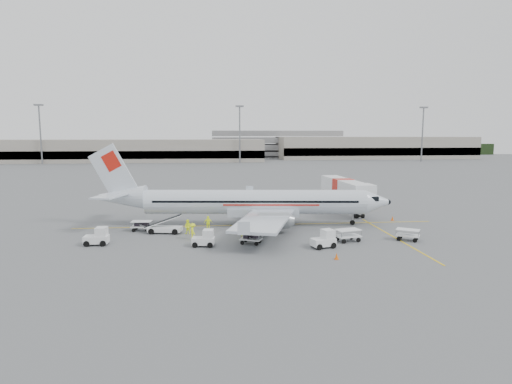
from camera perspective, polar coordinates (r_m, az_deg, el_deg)
ground at (r=52.46m, az=0.21°, el=-4.41°), size 360.00×360.00×0.00m
stripe_lead at (r=52.46m, az=0.21°, el=-4.40°), size 44.00×0.20×0.01m
stripe_cross at (r=48.39m, az=18.05°, el=-5.81°), size 0.20×20.00×0.01m
terminal_west at (r=184.46m, az=-16.56°, el=5.32°), size 110.00×22.00×9.00m
terminal_east at (r=210.06m, az=15.44°, el=5.74°), size 90.00×26.00×10.00m
parking_garage at (r=213.23m, az=2.54°, el=6.56°), size 62.00×24.00×14.00m
treeline at (r=226.24m, az=-4.32°, el=5.60°), size 300.00×3.00×6.00m
mast_west at (r=181.03m, az=-26.80°, el=6.84°), size 3.20×1.20×22.00m
mast_center at (r=169.35m, az=-2.18°, el=7.65°), size 3.20×1.20×22.00m
mast_east at (r=189.31m, az=21.31°, el=7.13°), size 3.20×1.20×22.00m
aircraft at (r=51.68m, az=-0.10°, el=0.86°), size 37.81×31.03×9.69m
jet_bridge at (r=63.72m, az=11.50°, el=-0.32°), size 4.19×17.60×4.58m
belt_loader at (r=48.98m, az=-12.08°, el=-3.85°), size 5.17×2.65×2.67m
tug_fore at (r=42.40m, az=8.95°, el=-6.18°), size 2.56×1.91×1.77m
tug_mid at (r=42.74m, az=-7.04°, el=-6.10°), size 2.31×1.50×1.68m
tug_aft at (r=45.77m, az=-20.53°, el=-5.54°), size 2.34×1.36×1.80m
cart_loaded_a at (r=43.37m, az=-0.68°, el=-6.23°), size 2.44×1.98×1.10m
cart_loaded_b at (r=50.81m, az=-15.00°, el=-4.39°), size 2.36×1.52×1.18m
cart_empty_a at (r=45.32m, az=12.16°, el=-5.67°), size 2.76×2.04×1.29m
cart_empty_b at (r=47.49m, az=19.57°, el=-5.40°), size 2.66×2.38×1.20m
cone_nose at (r=57.82m, az=17.73°, el=-3.34°), size 0.37×0.37×0.60m
cone_port at (r=66.16m, az=-1.47°, el=-1.65°), size 0.33×0.33×0.54m
cone_stbd at (r=38.90m, az=10.70°, el=-8.38°), size 0.37×0.37×0.60m
crew_a at (r=45.66m, az=-1.74°, el=-5.15°), size 0.71×0.73×1.69m
crew_b at (r=48.10m, az=-9.05°, el=-4.61°), size 0.99×0.91×1.64m
crew_c at (r=45.73m, az=-8.41°, el=-5.19°), size 0.96×1.26×1.72m
crew_d at (r=50.02m, az=-6.39°, el=-4.10°), size 0.97×0.43×1.63m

